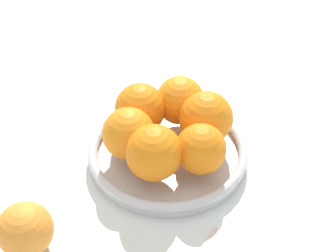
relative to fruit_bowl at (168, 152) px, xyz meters
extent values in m
plane|color=silver|center=(0.00, 0.00, -0.01)|extent=(4.00, 4.00, 0.00)
cylinder|color=silver|center=(0.00, 0.00, -0.01)|extent=(0.24, 0.24, 0.01)
torus|color=silver|center=(0.00, 0.00, 0.01)|extent=(0.25, 0.25, 0.01)
sphere|color=orange|center=(-0.05, 0.03, 0.05)|extent=(0.08, 0.08, 0.08)
sphere|color=orange|center=(-0.05, -0.03, 0.05)|extent=(0.08, 0.08, 0.08)
sphere|color=orange|center=(-0.01, -0.06, 0.05)|extent=(0.08, 0.08, 0.08)
sphere|color=orange|center=(0.05, -0.04, 0.05)|extent=(0.07, 0.07, 0.07)
sphere|color=orange|center=(0.05, 0.03, 0.06)|extent=(0.08, 0.08, 0.08)
sphere|color=orange|center=(0.01, 0.07, 0.05)|extent=(0.08, 0.08, 0.08)
sphere|color=orange|center=(-0.15, -0.20, 0.02)|extent=(0.07, 0.07, 0.07)
camera|label=1|loc=(0.09, -0.53, 0.50)|focal=50.00mm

